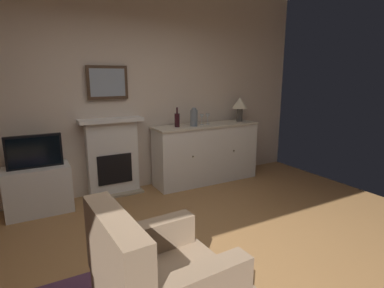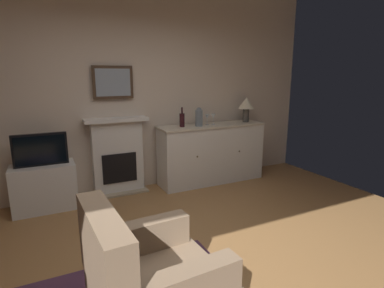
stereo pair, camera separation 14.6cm
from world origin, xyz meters
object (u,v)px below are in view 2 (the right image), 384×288
at_px(armchair, 149,283).
at_px(tv_cabinet, 45,187).
at_px(wine_glass_left, 207,117).
at_px(table_lamp, 246,105).
at_px(vase_decorative, 199,117).
at_px(framed_picture, 113,82).
at_px(fireplace_unit, 118,156).
at_px(sideboard_cabinet, 211,153).
at_px(wine_bottle, 182,120).
at_px(wine_glass_center, 213,117).
at_px(tv_set, 40,150).

bearing_deg(armchair, tv_cabinet, 103.22).
relative_size(wine_glass_left, tv_cabinet, 0.22).
bearing_deg(table_lamp, vase_decorative, -176.80).
distance_m(framed_picture, wine_glass_left, 1.48).
height_order(fireplace_unit, wine_glass_left, fireplace_unit).
bearing_deg(fireplace_unit, tv_cabinet, -170.55).
bearing_deg(tv_cabinet, sideboard_cabinet, -0.36).
height_order(fireplace_unit, armchair, fireplace_unit).
bearing_deg(wine_bottle, fireplace_unit, 169.70).
bearing_deg(fireplace_unit, armchair, -98.67).
height_order(tv_cabinet, armchair, armchair).
bearing_deg(wine_bottle, wine_glass_left, -0.57).
distance_m(table_lamp, wine_glass_center, 0.64).
height_order(wine_glass_left, vase_decorative, vase_decorative).
height_order(framed_picture, tv_cabinet, framed_picture).
height_order(wine_bottle, vase_decorative, wine_bottle).
height_order(wine_glass_left, tv_set, wine_glass_left).
height_order(fireplace_unit, table_lamp, table_lamp).
xyz_separation_m(wine_bottle, armchair, (-1.34, -2.44, -0.65)).
xyz_separation_m(wine_glass_left, vase_decorative, (-0.17, -0.05, 0.02)).
xyz_separation_m(framed_picture, armchair, (-0.40, -2.66, -1.20)).
height_order(wine_glass_center, vase_decorative, vase_decorative).
distance_m(sideboard_cabinet, tv_cabinet, 2.42).
height_order(framed_picture, sideboard_cabinet, framed_picture).
height_order(fireplace_unit, wine_glass_center, fireplace_unit).
height_order(wine_bottle, wine_glass_left, wine_bottle).
bearing_deg(table_lamp, wine_glass_center, 179.52).
distance_m(fireplace_unit, wine_bottle, 1.07).
bearing_deg(framed_picture, tv_set, -166.69).
bearing_deg(table_lamp, tv_set, -179.85).
xyz_separation_m(table_lamp, tv_cabinet, (-3.06, 0.01, -0.91)).
bearing_deg(table_lamp, armchair, -135.53).
bearing_deg(framed_picture, wine_glass_center, -8.41).
distance_m(wine_glass_left, wine_glass_center, 0.11).
height_order(fireplace_unit, sideboard_cabinet, fireplace_unit).
bearing_deg(armchair, framed_picture, 81.47).
bearing_deg(wine_glass_center, vase_decorative, -168.79).
relative_size(framed_picture, table_lamp, 1.38).
bearing_deg(wine_glass_center, sideboard_cabinet, -168.53).
xyz_separation_m(fireplace_unit, armchair, (-0.40, -2.61, -0.17)).
bearing_deg(tv_cabinet, wine_glass_center, -0.23).
relative_size(vase_decorative, armchair, 0.31).
distance_m(vase_decorative, tv_set, 2.18).
relative_size(sideboard_cabinet, vase_decorative, 6.10).
distance_m(fireplace_unit, wine_glass_center, 1.56).
relative_size(framed_picture, wine_glass_center, 3.33).
bearing_deg(framed_picture, armchair, -98.53).
height_order(framed_picture, wine_glass_center, framed_picture).
xyz_separation_m(framed_picture, tv_cabinet, (-0.97, -0.21, -1.29)).
distance_m(table_lamp, armchair, 3.58).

